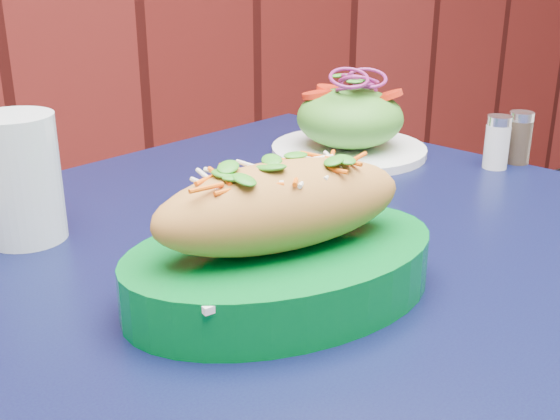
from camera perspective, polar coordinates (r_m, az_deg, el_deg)
cafe_table at (r=0.80m, az=2.59°, el=-7.78°), size 0.98×0.98×0.75m
banh_mi_basket at (r=0.61m, az=0.12°, el=-2.82°), size 0.30×0.21×0.13m
salad_plate at (r=1.04m, az=5.68°, el=7.04°), size 0.23×0.23×0.13m
water_glass at (r=0.77m, az=-20.35°, el=2.42°), size 0.08×0.08×0.13m
salt_shaker at (r=1.01m, az=17.23°, el=5.29°), size 0.03×0.03×0.07m
pepper_shaker at (r=1.05m, az=18.86°, el=5.59°), size 0.03×0.03×0.07m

